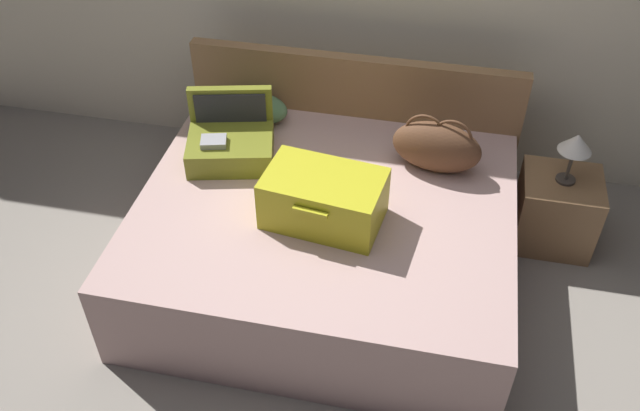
{
  "coord_description": "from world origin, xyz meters",
  "views": [
    {
      "loc": [
        0.53,
        -2.21,
        2.88
      ],
      "look_at": [
        0.0,
        0.28,
        0.63
      ],
      "focal_mm": 38.41,
      "sensor_mm": 36.0,
      "label": 1
    }
  ],
  "objects_px": {
    "hard_case_large": "(324,199)",
    "hard_case_medium": "(231,142)",
    "duffel_bag": "(437,146)",
    "table_lamp": "(576,145)",
    "nightstand": "(556,210)",
    "pillow_near_headboard": "(252,107)",
    "bed": "(325,241)"
  },
  "relations": [
    {
      "from": "nightstand",
      "to": "bed",
      "type": "bearing_deg",
      "value": -155.45
    },
    {
      "from": "duffel_bag",
      "to": "table_lamp",
      "type": "height_order",
      "value": "duffel_bag"
    },
    {
      "from": "duffel_bag",
      "to": "bed",
      "type": "bearing_deg",
      "value": -141.14
    },
    {
      "from": "hard_case_medium",
      "to": "bed",
      "type": "bearing_deg",
      "value": -40.08
    },
    {
      "from": "hard_case_large",
      "to": "hard_case_medium",
      "type": "distance_m",
      "value": 0.73
    },
    {
      "from": "hard_case_medium",
      "to": "nightstand",
      "type": "height_order",
      "value": "hard_case_medium"
    },
    {
      "from": "bed",
      "to": "pillow_near_headboard",
      "type": "relative_size",
      "value": 4.42
    },
    {
      "from": "duffel_bag",
      "to": "nightstand",
      "type": "relative_size",
      "value": 1.13
    },
    {
      "from": "bed",
      "to": "hard_case_medium",
      "type": "height_order",
      "value": "hard_case_medium"
    },
    {
      "from": "table_lamp",
      "to": "duffel_bag",
      "type": "bearing_deg",
      "value": -168.38
    },
    {
      "from": "hard_case_medium",
      "to": "duffel_bag",
      "type": "height_order",
      "value": "hard_case_medium"
    },
    {
      "from": "pillow_near_headboard",
      "to": "duffel_bag",
      "type": "bearing_deg",
      "value": -12.53
    },
    {
      "from": "pillow_near_headboard",
      "to": "hard_case_medium",
      "type": "bearing_deg",
      "value": -91.84
    },
    {
      "from": "hard_case_large",
      "to": "pillow_near_headboard",
      "type": "bearing_deg",
      "value": 134.96
    },
    {
      "from": "bed",
      "to": "pillow_near_headboard",
      "type": "distance_m",
      "value": 0.96
    },
    {
      "from": "hard_case_large",
      "to": "hard_case_medium",
      "type": "relative_size",
      "value": 1.13
    },
    {
      "from": "hard_case_large",
      "to": "nightstand",
      "type": "distance_m",
      "value": 1.48
    },
    {
      "from": "hard_case_medium",
      "to": "nightstand",
      "type": "distance_m",
      "value": 1.92
    },
    {
      "from": "bed",
      "to": "hard_case_large",
      "type": "bearing_deg",
      "value": -81.98
    },
    {
      "from": "bed",
      "to": "duffel_bag",
      "type": "distance_m",
      "value": 0.79
    },
    {
      "from": "bed",
      "to": "nightstand",
      "type": "bearing_deg",
      "value": 24.55
    },
    {
      "from": "table_lamp",
      "to": "hard_case_medium",
      "type": "bearing_deg",
      "value": -171.48
    },
    {
      "from": "hard_case_medium",
      "to": "table_lamp",
      "type": "relative_size",
      "value": 1.75
    },
    {
      "from": "duffel_bag",
      "to": "hard_case_large",
      "type": "bearing_deg",
      "value": -133.82
    },
    {
      "from": "hard_case_medium",
      "to": "pillow_near_headboard",
      "type": "distance_m",
      "value": 0.37
    },
    {
      "from": "duffel_bag",
      "to": "nightstand",
      "type": "height_order",
      "value": "duffel_bag"
    },
    {
      "from": "hard_case_medium",
      "to": "duffel_bag",
      "type": "distance_m",
      "value": 1.13
    },
    {
      "from": "duffel_bag",
      "to": "pillow_near_headboard",
      "type": "xyz_separation_m",
      "value": [
        -1.11,
        0.25,
        -0.06
      ]
    },
    {
      "from": "pillow_near_headboard",
      "to": "table_lamp",
      "type": "height_order",
      "value": "table_lamp"
    },
    {
      "from": "hard_case_large",
      "to": "duffel_bag",
      "type": "height_order",
      "value": "duffel_bag"
    },
    {
      "from": "hard_case_large",
      "to": "duffel_bag",
      "type": "relative_size",
      "value": 1.21
    },
    {
      "from": "nightstand",
      "to": "hard_case_large",
      "type": "bearing_deg",
      "value": -151.21
    }
  ]
}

